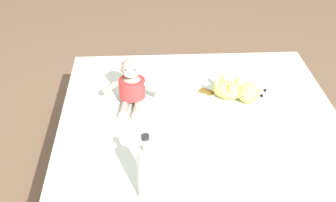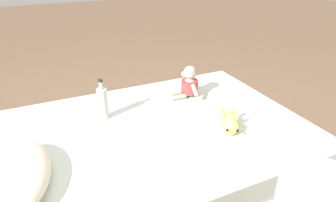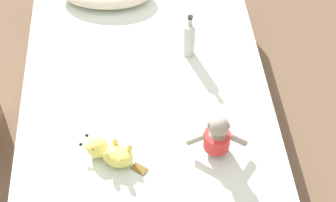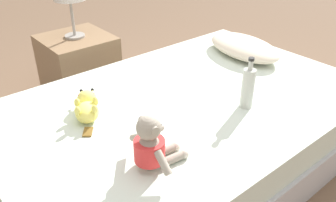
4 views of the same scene
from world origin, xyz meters
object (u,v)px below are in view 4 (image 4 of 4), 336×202
(glass_bottle, at_px, (248,88))
(nightstand, at_px, (79,65))
(bed, at_px, (185,128))
(plush_yellow_creature, at_px, (87,106))
(pillow, at_px, (244,47))
(plush_monkey, at_px, (152,146))

(glass_bottle, height_order, nightstand, glass_bottle)
(bed, bearing_deg, plush_yellow_creature, -111.84)
(plush_yellow_creature, distance_m, nightstand, 0.98)
(glass_bottle, bearing_deg, pillow, 130.86)
(pillow, height_order, plush_yellow_creature, pillow)
(bed, relative_size, glass_bottle, 7.57)
(bed, relative_size, nightstand, 4.37)
(plush_monkey, xyz_separation_m, nightstand, (-1.38, 0.37, -0.25))
(nightstand, bearing_deg, glass_bottle, 11.54)
(plush_yellow_creature, bearing_deg, nightstand, 156.29)
(pillow, bearing_deg, nightstand, -138.11)
(bed, xyz_separation_m, nightstand, (-1.07, -0.09, 0.03))
(pillow, bearing_deg, glass_bottle, -49.14)
(bed, distance_m, plush_yellow_creature, 0.56)
(plush_yellow_creature, height_order, nightstand, plush_yellow_creature)
(pillow, xyz_separation_m, nightstand, (-0.87, -0.78, -0.21))
(plush_monkey, distance_m, plush_yellow_creature, 0.50)
(bed, xyz_separation_m, pillow, (-0.19, 0.70, 0.24))
(plush_yellow_creature, relative_size, glass_bottle, 1.16)
(plush_yellow_creature, xyz_separation_m, nightstand, (-0.88, 0.39, -0.20))
(pillow, distance_m, glass_bottle, 0.68)
(plush_yellow_creature, distance_m, glass_bottle, 0.79)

